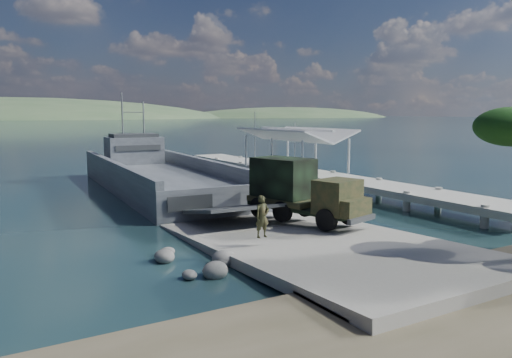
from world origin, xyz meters
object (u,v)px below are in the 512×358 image
sailboat_far (255,164)px  soldier (262,225)px  military_truck (300,190)px  sailboat_near (295,168)px  landing_craft (160,181)px  pier (301,167)px

sailboat_far → soldier: bearing=-100.5°
sailboat_far → military_truck: bearing=-96.4°
soldier → sailboat_near: size_ratio=0.35×
landing_craft → sailboat_near: landing_craft is taller
pier → military_truck: pier is taller
soldier → sailboat_near: (21.50, 28.18, -1.19)m
landing_craft → soldier: 21.90m
soldier → landing_craft: bearing=81.4°
military_truck → landing_craft: bearing=82.1°
pier → sailboat_near: (5.66, 9.12, -1.29)m
military_truck → sailboat_near: sailboat_near is taller
landing_craft → soldier: (-2.62, -21.73, 0.72)m
pier → sailboat_near: bearing=58.2°
landing_craft → sailboat_far: (16.47, 11.71, -0.40)m
sailboat_near → landing_craft: bearing=-179.4°
military_truck → sailboat_far: 33.07m
pier → sailboat_near: size_ratio=7.59×
soldier → sailboat_far: sailboat_far is taller
military_truck → soldier: bearing=-157.2°
sailboat_near → soldier: bearing=-145.6°
sailboat_near → sailboat_far: bearing=96.4°
sailboat_far → landing_craft: bearing=-125.4°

